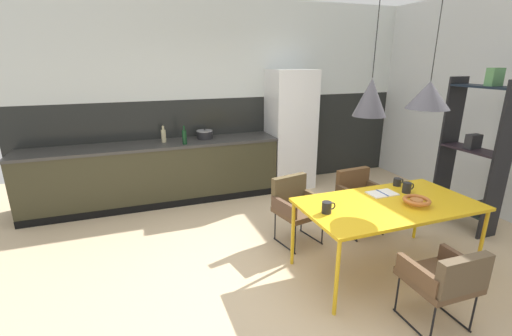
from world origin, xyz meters
name	(u,v)px	position (x,y,z in m)	size (l,w,h in m)	color
ground_plane	(307,272)	(0.00, 0.00, 0.00)	(8.28, 8.28, 0.00)	#CEB28C
back_wall_splashback_dark	(230,143)	(0.00, 2.76, 0.74)	(6.37, 0.12, 1.47)	black
back_wall_panel_upper	(227,49)	(0.00, 2.76, 2.21)	(6.37, 0.12, 1.47)	silver
kitchen_counter	(157,173)	(-1.23, 2.40, 0.45)	(3.63, 0.63, 0.90)	#353220
refrigerator_column	(290,130)	(0.94, 2.40, 0.96)	(0.70, 0.60, 1.91)	silver
dining_table	(388,207)	(0.74, -0.21, 0.69)	(1.71, 0.90, 0.74)	gold
armchair_corner_seat	(359,192)	(1.03, 0.63, 0.50)	(0.52, 0.50, 0.76)	brown
armchair_facing_counter	(447,277)	(0.63, -1.03, 0.47)	(0.50, 0.48, 0.71)	brown
armchair_by_stool	(295,202)	(0.18, 0.66, 0.49)	(0.57, 0.56, 0.77)	brown
fruit_bowl	(417,201)	(0.95, -0.34, 0.78)	(0.25, 0.25, 0.07)	#B2662D
open_book	(382,193)	(0.84, 0.00, 0.74)	(0.29, 0.19, 0.02)	white
mug_short_terracotta	(407,188)	(1.10, -0.05, 0.79)	(0.13, 0.09, 0.11)	black
mug_tall_blue	(397,182)	(1.16, 0.15, 0.78)	(0.12, 0.08, 0.08)	black
mug_white_ceramic	(327,207)	(0.06, -0.20, 0.79)	(0.14, 0.09, 0.11)	black
cooking_pot	(205,135)	(-0.47, 2.48, 0.96)	(0.24, 0.24, 0.15)	black
bottle_spice_small	(164,136)	(-1.08, 2.44, 1.00)	(0.07, 0.07, 0.24)	tan
bottle_oil_tall	(184,137)	(-0.82, 2.22, 1.01)	(0.06, 0.06, 0.27)	#0F3319
open_shelf_unit	(474,151)	(2.38, 0.25, 0.99)	(0.30, 0.75, 1.97)	black
pendant_lamp_over_table_near	(371,97)	(0.40, -0.22, 1.75)	(0.28, 0.28, 1.31)	black
pendant_lamp_over_table_far	(429,95)	(1.09, -0.17, 1.75)	(0.39, 0.39, 1.28)	black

